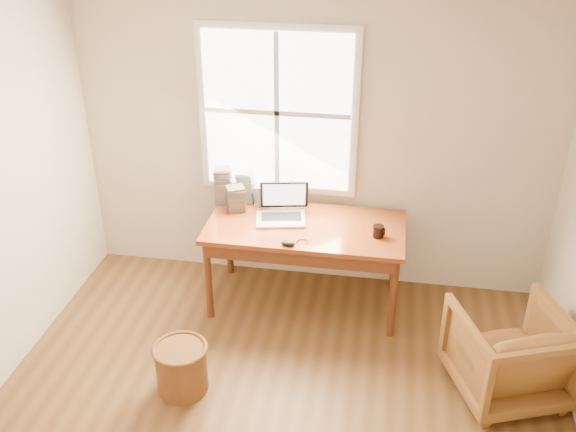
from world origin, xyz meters
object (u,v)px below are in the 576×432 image
at_px(armchair, 509,353).
at_px(wicker_stool, 182,369).
at_px(cd_stack_a, 245,187).
at_px(laptop, 281,204).
at_px(desk, 305,227).
at_px(coffee_mug, 378,231).

height_order(armchair, wicker_stool, armchair).
relative_size(wicker_stool, cd_stack_a, 1.33).
bearing_deg(laptop, wicker_stool, -122.75).
distance_m(desk, coffee_mug, 0.60).
height_order(armchair, coffee_mug, coffee_mug).
xyz_separation_m(desk, cd_stack_a, (-0.58, 0.35, 0.15)).
bearing_deg(wicker_stool, cd_stack_a, 85.45).
xyz_separation_m(laptop, coffee_mug, (0.80, -0.13, -0.11)).
distance_m(desk, cd_stack_a, 0.69).
xyz_separation_m(wicker_stool, laptop, (0.49, 1.24, 0.72)).
bearing_deg(coffee_mug, cd_stack_a, 160.65).
distance_m(desk, laptop, 0.28).
xyz_separation_m(laptop, cd_stack_a, (-0.37, 0.31, -0.02)).
bearing_deg(armchair, laptop, -46.75).
relative_size(armchair, cd_stack_a, 2.74).
bearing_deg(coffee_mug, armchair, -36.15).
distance_m(coffee_mug, cd_stack_a, 1.25).
xyz_separation_m(desk, wicker_stool, (-0.70, -1.20, -0.55)).
height_order(wicker_stool, coffee_mug, coffee_mug).
height_order(armchair, laptop, laptop).
xyz_separation_m(desk, coffee_mug, (0.59, -0.09, 0.07)).
relative_size(wicker_stool, coffee_mug, 3.74).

